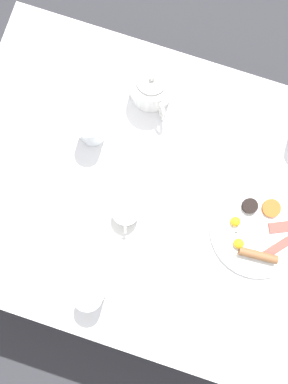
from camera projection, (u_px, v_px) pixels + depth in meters
ground_plane at (144, 207)px, 1.84m from camera, size 8.00×8.00×0.00m
table at (144, 195)px, 1.20m from camera, size 0.92×1.16×0.71m
breakfast_plate at (257, 230)px, 1.11m from camera, size 0.29×0.29×0.04m
teapot_near at (152, 87)px, 1.11m from camera, size 0.18×0.15×0.13m
teacup_with_saucer_left at (126, 212)px, 1.10m from camera, size 0.15×0.15×0.06m
water_glass_tall at (91, 293)px, 1.04m from camera, size 0.08×0.08×0.12m
wine_glass_spare at (90, 129)px, 1.10m from camera, size 0.08×0.08×0.11m
napkin_folded at (45, 274)px, 1.11m from camera, size 0.13×0.15×0.01m
fork_by_plate at (31, 138)px, 1.15m from camera, size 0.16×0.13×0.00m
knife_by_plate at (248, 330)px, 1.09m from camera, size 0.21×0.12×0.00m
fork_spare at (170, 291)px, 1.10m from camera, size 0.09×0.16×0.00m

